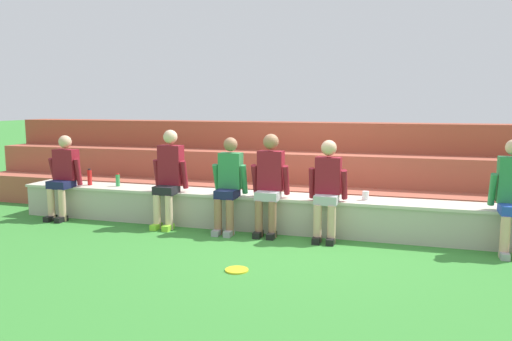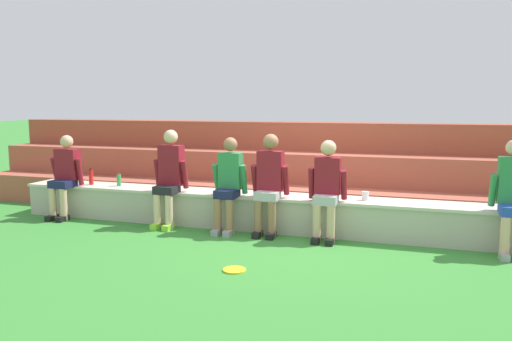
% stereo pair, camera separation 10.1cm
% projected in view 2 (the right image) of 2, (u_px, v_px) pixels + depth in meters
% --- Properties ---
extents(ground_plane, '(80.00, 80.00, 0.00)m').
position_uv_depth(ground_plane, '(294.00, 236.00, 6.85)').
color(ground_plane, '#388433').
extents(stone_seating_wall, '(8.97, 0.59, 0.51)m').
position_uv_depth(stone_seating_wall, '(298.00, 213.00, 7.08)').
color(stone_seating_wall, '#B7AF9E').
rests_on(stone_seating_wall, ground).
extents(brick_bleachers, '(12.32, 1.76, 1.49)m').
position_uv_depth(brick_bleachers, '(319.00, 176.00, 8.49)').
color(brick_bleachers, '#AA543F').
rests_on(brick_bleachers, ground).
extents(person_far_left, '(0.55, 0.52, 1.32)m').
position_uv_depth(person_far_left, '(65.00, 174.00, 7.87)').
color(person_far_left, '#DBAD89').
rests_on(person_far_left, ground).
extents(person_left_of_center, '(0.53, 0.54, 1.43)m').
position_uv_depth(person_left_of_center, '(169.00, 175.00, 7.34)').
color(person_left_of_center, beige).
rests_on(person_left_of_center, ground).
extents(person_center, '(0.50, 0.54, 1.34)m').
position_uv_depth(person_center, '(228.00, 182.00, 7.02)').
color(person_center, '#996B4C').
rests_on(person_center, ground).
extents(person_right_of_center, '(0.53, 0.52, 1.40)m').
position_uv_depth(person_right_of_center, '(269.00, 181.00, 6.87)').
color(person_right_of_center, '#996B4C').
rests_on(person_right_of_center, ground).
extents(person_far_right, '(0.52, 0.51, 1.34)m').
position_uv_depth(person_far_right, '(327.00, 187.00, 6.58)').
color(person_far_right, '#DBAD89').
rests_on(person_far_right, ground).
extents(person_rightmost_edge, '(0.49, 0.56, 1.39)m').
position_uv_depth(person_rightmost_edge, '(512.00, 195.00, 5.93)').
color(person_rightmost_edge, '#DBAD89').
rests_on(person_rightmost_edge, ground).
extents(water_bottle_near_left, '(0.07, 0.07, 0.27)m').
position_uv_depth(water_bottle_near_left, '(91.00, 177.00, 8.05)').
color(water_bottle_near_left, red).
rests_on(water_bottle_near_left, stone_seating_wall).
extents(water_bottle_mid_right, '(0.07, 0.07, 0.21)m').
position_uv_depth(water_bottle_mid_right, '(119.00, 180.00, 7.93)').
color(water_bottle_mid_right, green).
rests_on(water_bottle_mid_right, stone_seating_wall).
extents(plastic_cup_right_end, '(0.09, 0.09, 0.12)m').
position_uv_depth(plastic_cup_right_end, '(365.00, 196.00, 6.75)').
color(plastic_cup_right_end, white).
rests_on(plastic_cup_right_end, stone_seating_wall).
extents(frisbee, '(0.26, 0.26, 0.02)m').
position_uv_depth(frisbee, '(234.00, 270.00, 5.43)').
color(frisbee, yellow).
rests_on(frisbee, ground).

